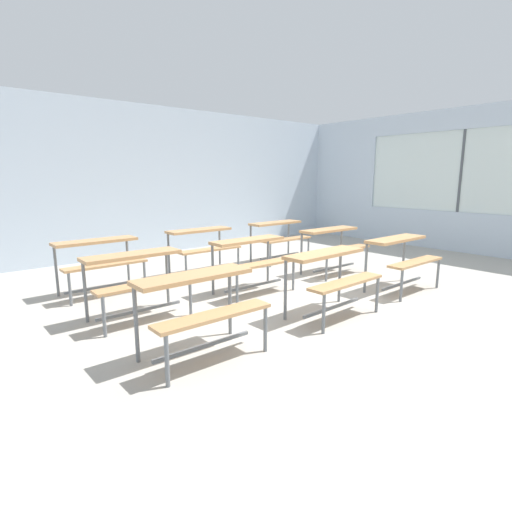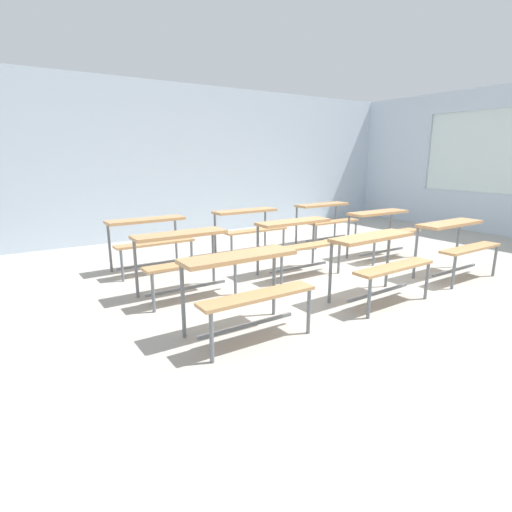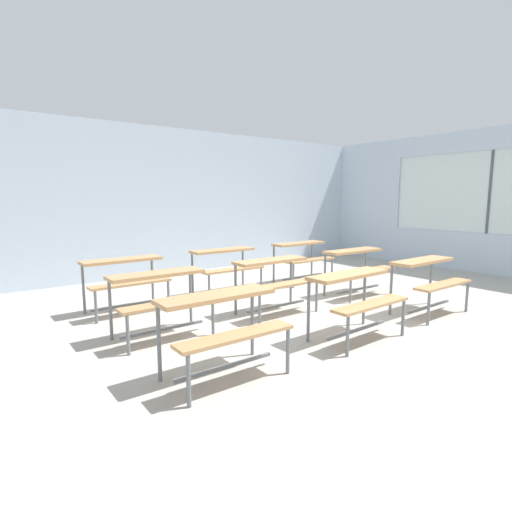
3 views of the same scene
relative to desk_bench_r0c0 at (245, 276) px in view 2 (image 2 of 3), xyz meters
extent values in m
cube|color=#ADA89E|center=(2.01, 0.39, -0.59)|extent=(10.00, 9.00, 0.05)
cube|color=silver|center=(2.01, 4.89, 0.94)|extent=(10.00, 0.12, 3.00)
cube|color=silver|center=(7.01, 3.94, 1.14)|extent=(0.12, 1.90, 1.70)
cube|color=tan|center=(0.00, 0.11, 0.16)|extent=(1.10, 0.32, 0.04)
cube|color=tan|center=(0.00, -0.21, -0.12)|extent=(1.10, 0.22, 0.03)
cylinder|color=slate|center=(-0.50, 0.25, -0.20)|extent=(0.04, 0.04, 0.72)
cylinder|color=slate|center=(0.50, 0.25, -0.20)|extent=(0.04, 0.04, 0.72)
cylinder|color=slate|center=(-0.50, -0.30, -0.34)|extent=(0.04, 0.04, 0.44)
cylinder|color=slate|center=(0.50, -0.30, -0.34)|extent=(0.04, 0.04, 0.44)
cube|color=slate|center=(0.00, -0.03, -0.46)|extent=(1.00, 0.03, 0.03)
cube|color=tan|center=(1.73, 0.06, 0.16)|extent=(1.11, 0.35, 0.04)
cube|color=tan|center=(1.74, -0.26, -0.12)|extent=(1.11, 0.25, 0.03)
cylinder|color=slate|center=(1.22, 0.18, -0.20)|extent=(0.04, 0.04, 0.72)
cylinder|color=slate|center=(2.22, 0.22, -0.20)|extent=(0.04, 0.04, 0.72)
cylinder|color=slate|center=(1.24, -0.36, -0.34)|extent=(0.04, 0.04, 0.44)
cylinder|color=slate|center=(2.24, -0.33, -0.34)|extent=(0.04, 0.04, 0.44)
cube|color=slate|center=(1.73, -0.08, -0.46)|extent=(1.00, 0.06, 0.03)
cube|color=tan|center=(3.33, 0.11, 0.16)|extent=(1.10, 0.33, 0.04)
cube|color=tan|center=(3.33, -0.21, -0.12)|extent=(1.10, 0.23, 0.03)
cylinder|color=slate|center=(2.83, 0.25, -0.20)|extent=(0.04, 0.04, 0.72)
cylinder|color=slate|center=(3.83, 0.26, -0.20)|extent=(0.04, 0.04, 0.72)
cylinder|color=slate|center=(2.84, -0.30, -0.34)|extent=(0.04, 0.04, 0.44)
cylinder|color=slate|center=(3.84, -0.29, -0.34)|extent=(0.04, 0.04, 0.44)
cube|color=slate|center=(3.33, -0.03, -0.46)|extent=(1.00, 0.04, 0.03)
cube|color=tan|center=(-0.03, 1.40, 0.16)|extent=(1.10, 0.33, 0.04)
cube|color=tan|center=(-0.03, 1.08, -0.12)|extent=(1.10, 0.23, 0.03)
cylinder|color=slate|center=(-0.53, 1.54, -0.20)|extent=(0.04, 0.04, 0.72)
cylinder|color=slate|center=(0.47, 1.54, -0.20)|extent=(0.04, 0.04, 0.72)
cylinder|color=slate|center=(-0.53, 0.99, -0.34)|extent=(0.04, 0.04, 0.44)
cylinder|color=slate|center=(0.47, 0.99, -0.34)|extent=(0.04, 0.04, 0.44)
cube|color=slate|center=(-0.03, 1.26, -0.46)|extent=(1.00, 0.04, 0.03)
cube|color=tan|center=(1.65, 1.39, 0.16)|extent=(1.10, 0.32, 0.04)
cube|color=tan|center=(1.64, 1.07, -0.12)|extent=(1.10, 0.22, 0.03)
cylinder|color=slate|center=(1.15, 1.53, -0.20)|extent=(0.04, 0.04, 0.72)
cylinder|color=slate|center=(2.15, 1.52, -0.20)|extent=(0.04, 0.04, 0.72)
cylinder|color=slate|center=(1.14, 0.98, -0.34)|extent=(0.04, 0.04, 0.44)
cylinder|color=slate|center=(2.14, 0.97, -0.34)|extent=(0.04, 0.04, 0.44)
cube|color=slate|center=(1.65, 1.25, -0.46)|extent=(1.00, 0.04, 0.03)
cube|color=tan|center=(3.39, 1.39, 0.16)|extent=(1.11, 0.34, 0.04)
cube|color=tan|center=(3.39, 1.07, -0.12)|extent=(1.10, 0.24, 0.03)
cylinder|color=slate|center=(2.90, 1.54, -0.20)|extent=(0.04, 0.04, 0.72)
cylinder|color=slate|center=(3.90, 1.52, -0.20)|extent=(0.04, 0.04, 0.72)
cylinder|color=slate|center=(2.88, 0.99, -0.34)|extent=(0.04, 0.04, 0.44)
cylinder|color=slate|center=(3.88, 0.97, -0.34)|extent=(0.04, 0.04, 0.44)
cube|color=slate|center=(3.39, 1.25, -0.46)|extent=(1.00, 0.05, 0.03)
cube|color=tan|center=(-0.01, 2.68, 0.16)|extent=(1.11, 0.34, 0.04)
cube|color=tan|center=(0.00, 2.36, -0.12)|extent=(1.10, 0.24, 0.03)
cylinder|color=slate|center=(-0.51, 2.81, -0.20)|extent=(0.04, 0.04, 0.72)
cylinder|color=slate|center=(0.49, 2.83, -0.20)|extent=(0.04, 0.04, 0.72)
cylinder|color=slate|center=(-0.50, 2.26, -0.34)|extent=(0.04, 0.04, 0.44)
cylinder|color=slate|center=(0.50, 2.28, -0.34)|extent=(0.04, 0.04, 0.44)
cube|color=slate|center=(-0.01, 2.54, -0.46)|extent=(1.00, 0.05, 0.03)
cube|color=tan|center=(1.69, 2.74, 0.16)|extent=(1.10, 0.33, 0.04)
cube|color=tan|center=(1.69, 2.42, -0.12)|extent=(1.10, 0.23, 0.03)
cylinder|color=slate|center=(1.19, 2.88, -0.20)|extent=(0.04, 0.04, 0.72)
cylinder|color=slate|center=(2.19, 2.87, -0.20)|extent=(0.04, 0.04, 0.72)
cylinder|color=slate|center=(1.19, 2.33, -0.34)|extent=(0.04, 0.04, 0.44)
cylinder|color=slate|center=(2.19, 2.32, -0.34)|extent=(0.04, 0.04, 0.44)
cube|color=slate|center=(1.69, 2.60, -0.46)|extent=(1.00, 0.04, 0.03)
cube|color=tan|center=(3.38, 2.70, 0.16)|extent=(1.10, 0.33, 0.04)
cube|color=tan|center=(3.38, 2.38, -0.12)|extent=(1.10, 0.23, 0.03)
cylinder|color=slate|center=(2.88, 2.84, -0.20)|extent=(0.04, 0.04, 0.72)
cylinder|color=slate|center=(3.88, 2.84, -0.20)|extent=(0.04, 0.04, 0.72)
cylinder|color=slate|center=(2.88, 2.29, -0.34)|extent=(0.04, 0.04, 0.44)
cylinder|color=slate|center=(3.88, 2.29, -0.34)|extent=(0.04, 0.04, 0.44)
cube|color=slate|center=(3.38, 2.56, -0.46)|extent=(1.00, 0.04, 0.03)
camera|label=1|loc=(-1.79, -2.91, 1.04)|focal=28.00mm
camera|label=2|loc=(-1.79, -2.91, 1.04)|focal=28.00mm
camera|label=3|loc=(-1.79, -2.91, 1.04)|focal=28.00mm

